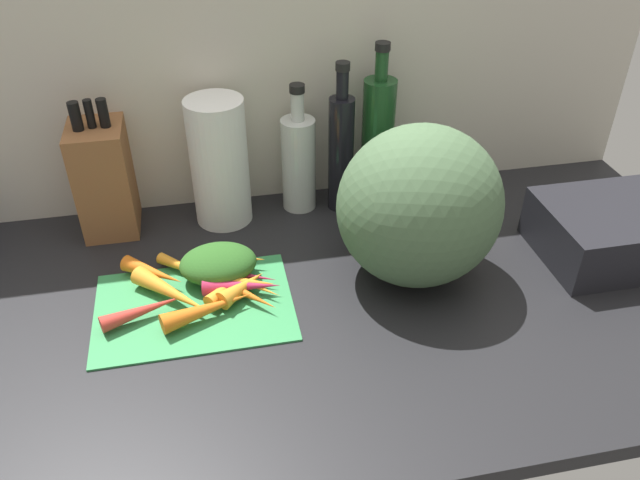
% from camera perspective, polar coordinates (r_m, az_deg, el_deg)
% --- Properties ---
extents(ground_plane, '(1.70, 0.80, 0.03)m').
position_cam_1_polar(ground_plane, '(1.15, -3.10, -6.09)').
color(ground_plane, black).
extents(wall_back, '(1.70, 0.03, 0.60)m').
position_cam_1_polar(wall_back, '(1.32, -6.25, 15.48)').
color(wall_back, beige).
rests_on(wall_back, ground_plane).
extents(cutting_board, '(0.34, 0.24, 0.01)m').
position_cam_1_polar(cutting_board, '(1.15, -11.21, -5.81)').
color(cutting_board, '#338C4C').
rests_on(cutting_board, ground_plane).
extents(carrot_0, '(0.16, 0.08, 0.04)m').
position_cam_1_polar(carrot_0, '(1.10, -10.06, -6.11)').
color(carrot_0, orange).
rests_on(carrot_0, cutting_board).
extents(carrot_1, '(0.10, 0.09, 0.03)m').
position_cam_1_polar(carrot_1, '(1.14, -6.94, -4.19)').
color(carrot_1, orange).
rests_on(carrot_1, cutting_board).
extents(carrot_2, '(0.12, 0.10, 0.03)m').
position_cam_1_polar(carrot_2, '(1.20, -14.72, -2.83)').
color(carrot_2, orange).
rests_on(carrot_2, cutting_board).
extents(carrot_3, '(0.14, 0.05, 0.03)m').
position_cam_1_polar(carrot_3, '(1.14, -7.01, -4.14)').
color(carrot_3, '#B2264C').
rests_on(carrot_3, cutting_board).
extents(carrot_4, '(0.12, 0.11, 0.02)m').
position_cam_1_polar(carrot_4, '(1.16, -6.42, -3.89)').
color(carrot_4, orange).
rests_on(carrot_4, cutting_board).
extents(carrot_5, '(0.15, 0.15, 0.03)m').
position_cam_1_polar(carrot_5, '(1.15, -13.09, -4.63)').
color(carrot_5, orange).
rests_on(carrot_5, cutting_board).
extents(carrot_6, '(0.15, 0.08, 0.03)m').
position_cam_1_polar(carrot_6, '(1.13, -15.52, -6.13)').
color(carrot_6, red).
rests_on(carrot_6, cutting_board).
extents(carrot_7, '(0.13, 0.07, 0.03)m').
position_cam_1_polar(carrot_7, '(1.21, -7.80, -1.62)').
color(carrot_7, orange).
rests_on(carrot_7, cutting_board).
extents(carrot_8, '(0.13, 0.12, 0.02)m').
position_cam_1_polar(carrot_8, '(1.20, -11.29, -2.74)').
color(carrot_8, orange).
rests_on(carrot_8, cutting_board).
extents(carrot_9, '(0.11, 0.11, 0.03)m').
position_cam_1_polar(carrot_9, '(1.16, -7.87, -3.85)').
color(carrot_9, orange).
rests_on(carrot_9, cutting_board).
extents(carrot_10, '(0.11, 0.11, 0.03)m').
position_cam_1_polar(carrot_10, '(1.13, -6.65, -4.81)').
color(carrot_10, orange).
rests_on(carrot_10, cutting_board).
extents(carrot_11, '(0.11, 0.06, 0.03)m').
position_cam_1_polar(carrot_11, '(1.15, -6.82, -3.81)').
color(carrot_11, orange).
rests_on(carrot_11, cutting_board).
extents(carrot_12, '(0.16, 0.09, 0.03)m').
position_cam_1_polar(carrot_12, '(1.17, -7.85, -3.01)').
color(carrot_12, '#B2264C').
rests_on(carrot_12, cutting_board).
extents(carrot_greens_pile, '(0.14, 0.11, 0.06)m').
position_cam_1_polar(carrot_greens_pile, '(1.18, -9.11, -2.08)').
color(carrot_greens_pile, '#2D6023').
rests_on(carrot_greens_pile, cutting_board).
extents(winter_squash, '(0.29, 0.28, 0.29)m').
position_cam_1_polar(winter_squash, '(1.13, 8.88, 2.99)').
color(winter_squash, '#4C6B47').
rests_on(winter_squash, ground_plane).
extents(knife_block, '(0.11, 0.13, 0.28)m').
position_cam_1_polar(knife_block, '(1.34, -18.77, 5.35)').
color(knife_block, brown).
rests_on(knife_block, ground_plane).
extents(paper_towel_roll, '(0.12, 0.12, 0.27)m').
position_cam_1_polar(paper_towel_roll, '(1.30, -9.01, 6.89)').
color(paper_towel_roll, white).
rests_on(paper_towel_roll, ground_plane).
extents(bottle_0, '(0.07, 0.07, 0.28)m').
position_cam_1_polar(bottle_0, '(1.34, -1.93, 7.04)').
color(bottle_0, silver).
rests_on(bottle_0, ground_plane).
extents(bottle_1, '(0.05, 0.05, 0.32)m').
position_cam_1_polar(bottle_1, '(1.33, 1.89, 8.02)').
color(bottle_1, black).
rests_on(bottle_1, ground_plane).
extents(bottle_2, '(0.07, 0.07, 0.35)m').
position_cam_1_polar(bottle_2, '(1.36, 5.17, 8.96)').
color(bottle_2, '#19421E').
rests_on(bottle_2, ground_plane).
extents(dish_rack, '(0.27, 0.22, 0.10)m').
position_cam_1_polar(dish_rack, '(1.34, 24.71, 0.71)').
color(dish_rack, black).
rests_on(dish_rack, ground_plane).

